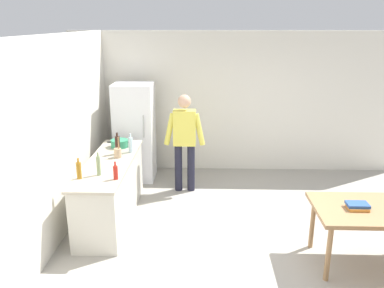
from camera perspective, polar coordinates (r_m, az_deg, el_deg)
The scene contains 15 objects.
ground_plane at distance 5.43m, azimuth 8.35°, elevation -14.60°, with size 14.00×14.00×0.00m, color #9E998E.
wall_back at distance 7.75m, azimuth 6.40°, elevation 5.98°, with size 6.40×0.12×2.70m, color silver.
wall_left at distance 5.39m, azimuth -19.83°, elevation 0.05°, with size 0.12×5.60×2.70m, color silver.
kitchen_counter at distance 6.05m, azimuth -11.61°, elevation -6.46°, with size 0.64×2.20×0.90m.
refrigerator at distance 7.36m, azimuth -8.27°, elevation 1.70°, with size 0.70×0.67×1.80m.
person at distance 6.70m, azimuth -1.08°, elevation 1.03°, with size 0.70×0.22×1.70m.
dining_table at distance 5.21m, azimuth 24.75°, elevation -9.14°, with size 1.40×0.90×0.75m.
cooking_pot at distance 6.51m, azimuth -10.42°, elevation 0.09°, with size 0.40×0.28×0.12m.
utensil_jar at distance 6.01m, azimuth -10.67°, elevation -1.21°, with size 0.11×0.11×0.32m.
bottle_sauce_red at distance 5.18m, azimuth -10.98°, elevation -4.02°, with size 0.06×0.06×0.24m.
bottle_oil_amber at distance 5.31m, azimuth -16.02°, elevation -3.65°, with size 0.06×0.06×0.28m.
bottle_vinegar_tall at distance 5.36m, azimuth -13.35°, elevation -3.03°, with size 0.06×0.06×0.32m.
bottle_wine_dark at distance 6.14m, azimuth -10.70°, elevation -0.14°, with size 0.08×0.08×0.34m.
bottle_water_clear at distance 6.20m, azimuth -8.86°, elevation -0.07°, with size 0.07×0.07×0.30m.
book_stack at distance 5.06m, azimuth 22.79°, elevation -8.27°, with size 0.25×0.19×0.07m.
Camera 1 is at (-0.62, -4.58, 2.84)m, focal length 36.94 mm.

